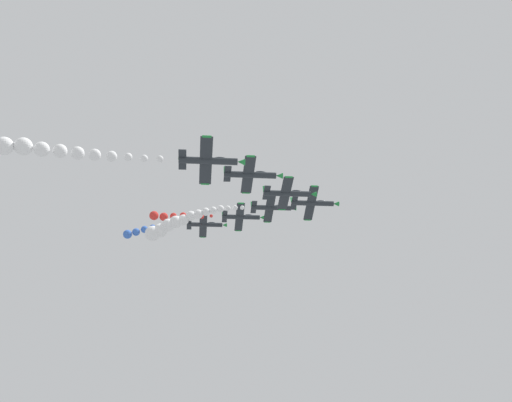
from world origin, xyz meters
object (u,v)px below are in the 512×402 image
(airplane_right_inner, at_px, (288,193))
(airplane_trailing, at_px, (205,225))
(airplane_left_outer, at_px, (242,217))
(airplane_high_slot, at_px, (210,161))
(airplane_lead, at_px, (314,203))
(airplane_left_inner, at_px, (272,208))
(airplane_right_outer, at_px, (251,175))

(airplane_right_inner, xyz_separation_m, airplane_trailing, (-35.46, -15.12, -0.00))
(airplane_left_outer, height_order, airplane_high_slot, airplane_high_slot)
(airplane_lead, xyz_separation_m, airplane_left_inner, (-7.96, -7.73, 0.54))
(airplane_trailing, bearing_deg, airplane_high_slot, -0.44)
(airplane_high_slot, bearing_deg, airplane_left_outer, 168.41)
(airplane_lead, xyz_separation_m, airplane_trailing, (-25.43, -22.46, -0.54))
(airplane_left_outer, xyz_separation_m, airplane_trailing, (-8.77, -8.62, -0.48))
(airplane_trailing, relative_size, airplane_high_slot, 1.00)
(airplane_lead, height_order, airplane_right_inner, airplane_lead)
(airplane_lead, bearing_deg, airplane_left_inner, -135.85)
(airplane_right_inner, relative_size, airplane_high_slot, 1.00)
(airplane_lead, distance_m, airplane_left_outer, 21.66)
(airplane_left_outer, xyz_separation_m, airplane_high_slot, (44.03, -9.03, 0.04))
(airplane_right_outer, bearing_deg, airplane_left_inner, 163.85)
(airplane_lead, distance_m, airplane_high_slot, 35.67)
(airplane_right_outer, bearing_deg, airplane_right_inner, 136.05)
(airplane_left_inner, relative_size, airplane_right_inner, 1.00)
(airplane_right_outer, bearing_deg, airplane_high_slot, -39.77)
(airplane_left_inner, distance_m, airplane_left_outer, 10.64)
(airplane_left_outer, distance_m, airplane_trailing, 12.30)
(airplane_right_inner, relative_size, airplane_right_outer, 1.00)
(airplane_lead, relative_size, airplane_high_slot, 1.00)
(airplane_left_outer, xyz_separation_m, airplane_right_outer, (35.00, -1.51, 0.61))
(airplane_left_outer, relative_size, airplane_high_slot, 1.00)
(airplane_trailing, bearing_deg, airplane_lead, 41.45)
(airplane_right_inner, xyz_separation_m, airplane_right_outer, (8.31, -8.01, 1.09))
(airplane_right_inner, distance_m, airplane_high_slot, 23.29)
(airplane_right_outer, bearing_deg, airplane_trailing, -170.77)
(airplane_right_inner, distance_m, airplane_left_outer, 27.48)
(airplane_left_inner, bearing_deg, airplane_right_outer, -16.15)
(airplane_right_inner, distance_m, airplane_trailing, 38.55)
(airplane_trailing, bearing_deg, airplane_right_inner, 23.10)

